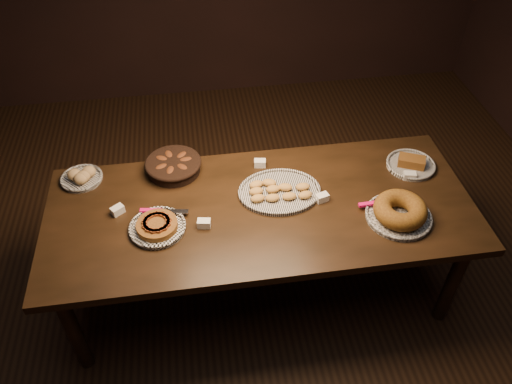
{
  "coord_description": "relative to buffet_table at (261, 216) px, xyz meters",
  "views": [
    {
      "loc": [
        -0.32,
        -1.96,
        2.72
      ],
      "look_at": [
        -0.02,
        0.05,
        0.82
      ],
      "focal_mm": 35.0,
      "sensor_mm": 36.0,
      "label": 1
    }
  ],
  "objects": [
    {
      "name": "apple_tart_plate",
      "position": [
        -0.57,
        -0.08,
        0.1
      ],
      "size": [
        0.33,
        0.31,
        0.06
      ],
      "rotation": [
        0.0,
        0.0,
        -0.39
      ],
      "color": "white",
      "rests_on": "buffet_table"
    },
    {
      "name": "croissant_basket",
      "position": [
        -0.47,
        0.38,
        0.12
      ],
      "size": [
        0.4,
        0.4,
        0.08
      ],
      "rotation": [
        0.0,
        0.0,
        0.34
      ],
      "color": "black",
      "rests_on": "buffet_table"
    },
    {
      "name": "bread_roll_plate",
      "position": [
        -1.01,
        0.37,
        0.1
      ],
      "size": [
        0.25,
        0.25,
        0.08
      ],
      "rotation": [
        0.0,
        0.0,
        0.41
      ],
      "color": "white",
      "rests_on": "buffet_table"
    },
    {
      "name": "madeleine_platter",
      "position": [
        0.12,
        0.09,
        0.09
      ],
      "size": [
        0.47,
        0.38,
        0.05
      ],
      "rotation": [
        0.0,
        0.0,
        -0.21
      ],
      "color": "black",
      "rests_on": "buffet_table"
    },
    {
      "name": "bundt_cake_plate",
      "position": [
        0.73,
        -0.2,
        0.12
      ],
      "size": [
        0.38,
        0.36,
        0.11
      ],
      "rotation": [
        0.0,
        0.0,
        -0.02
      ],
      "color": "black",
      "rests_on": "buffet_table"
    },
    {
      "name": "tent_cards",
      "position": [
        0.04,
        0.08,
        0.1
      ],
      "size": [
        1.78,
        0.51,
        0.04
      ],
      "color": "white",
      "rests_on": "buffet_table"
    },
    {
      "name": "loaf_plate",
      "position": [
        0.96,
        0.21,
        0.09
      ],
      "size": [
        0.3,
        0.3,
        0.07
      ],
      "rotation": [
        0.0,
        0.0,
        -0.42
      ],
      "color": "black",
      "rests_on": "buffet_table"
    },
    {
      "name": "buffet_table",
      "position": [
        0.0,
        0.0,
        0.0
      ],
      "size": [
        2.4,
        1.0,
        0.75
      ],
      "color": "black",
      "rests_on": "ground"
    },
    {
      "name": "ground",
      "position": [
        0.0,
        0.0,
        -0.68
      ],
      "size": [
        5.0,
        5.0,
        0.0
      ],
      "primitive_type": "plane",
      "color": "black",
      "rests_on": "ground"
    }
  ]
}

